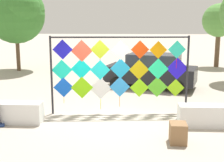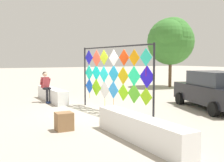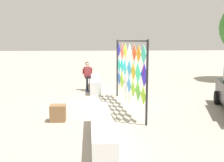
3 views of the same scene
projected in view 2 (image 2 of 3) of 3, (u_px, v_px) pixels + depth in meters
The scene contains 8 objects.
ground at pixel (94, 113), 10.57m from camera, with size 120.00×120.00×0.00m, color #ADA393.
plaza_ledge_left at pixel (52, 95), 13.67m from camera, with size 3.58×0.52×0.66m, color white.
plaza_ledge_right at pixel (140, 129), 6.90m from camera, with size 3.58×0.52×0.66m, color white.
kite_display_rack at pixel (113, 72), 10.56m from camera, with size 4.63×0.51×2.64m.
seated_vendor at pixel (46, 84), 13.19m from camera, with size 0.69×0.55×1.51m.
parked_car at pixel (215, 90), 11.41m from camera, with size 4.47×2.91×1.60m.
cardboard_box_large at pixel (64, 121), 8.02m from camera, with size 0.42×0.49×0.54m, color olive.
tree_broadleaf at pixel (172, 39), 20.14m from camera, with size 3.52×3.52×5.24m.
Camera 2 is at (9.47, -4.42, 2.10)m, focal length 43.43 mm.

